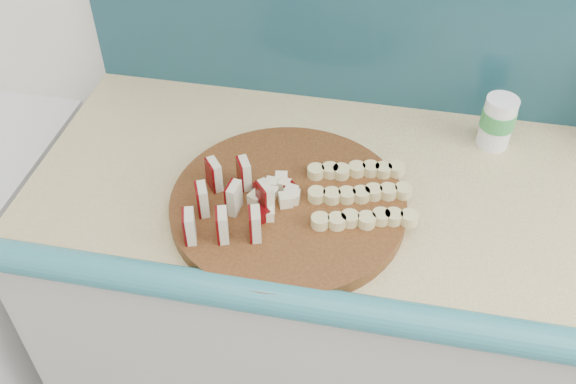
{
  "coord_description": "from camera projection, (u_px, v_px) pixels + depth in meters",
  "views": [
    {
      "loc": [
        -0.32,
        0.57,
        1.76
      ],
      "look_at": [
        -0.48,
        1.41,
        0.96
      ],
      "focal_mm": 40.0,
      "sensor_mm": 36.0,
      "label": 1
    }
  ],
  "objects": [
    {
      "name": "apple_wedges",
      "position": [
        228.0,
        202.0,
        1.14
      ],
      "size": [
        0.14,
        0.19,
        0.06
      ],
      "color": "beige",
      "rests_on": "cutting_board"
    },
    {
      "name": "banana_slices",
      "position": [
        360.0,
        193.0,
        1.18
      ],
      "size": [
        0.22,
        0.2,
        0.02
      ],
      "color": "#D6C583",
      "rests_on": "cutting_board"
    },
    {
      "name": "apple_chunks",
      "position": [
        273.0,
        196.0,
        1.17
      ],
      "size": [
        0.07,
        0.07,
        0.02
      ],
      "color": "beige",
      "rests_on": "cutting_board"
    },
    {
      "name": "canister",
      "position": [
        497.0,
        121.0,
        1.3
      ],
      "size": [
        0.07,
        0.07,
        0.11
      ],
      "rotation": [
        0.0,
        0.0,
        0.33
      ],
      "color": "white",
      "rests_on": "kitchen_counter"
    },
    {
      "name": "cutting_board",
      "position": [
        288.0,
        205.0,
        1.19
      ],
      "size": [
        0.53,
        0.53,
        0.03
      ],
      "primitive_type": "cylinder",
      "rotation": [
        0.0,
        0.0,
        0.24
      ],
      "color": "#411F0E",
      "rests_on": "kitchen_counter"
    },
    {
      "name": "kitchen_counter",
      "position": [
        539.0,
        353.0,
        1.5
      ],
      "size": [
        2.2,
        0.63,
        0.91
      ],
      "color": "beige",
      "rests_on": "ground"
    }
  ]
}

